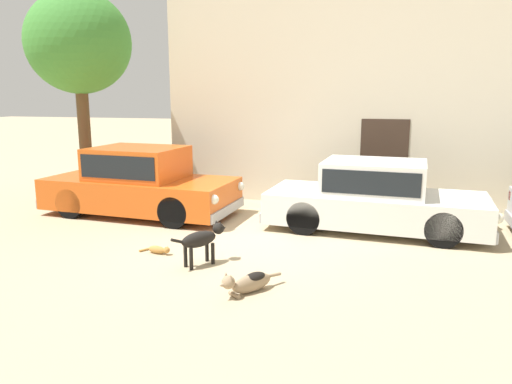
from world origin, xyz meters
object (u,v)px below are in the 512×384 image
Objects in this scene: parked_sedan_nearest at (140,182)px; stray_dog_spotted at (202,239)px; stray_cat at (158,250)px; stray_dog_tan at (248,282)px; parked_sedan_second at (375,196)px; acacia_tree_left at (78,44)px.

parked_sedan_nearest reaches higher than stray_dog_spotted.
stray_dog_tan is at bearing -21.01° from stray_cat.
stray_dog_tan is at bearing -96.92° from stray_dog_spotted.
stray_cat is (-0.93, 0.31, -0.36)m from stray_dog_spotted.
parked_sedan_second reaches higher than stray_cat.
acacia_tree_left reaches higher than stray_dog_tan.
parked_sedan_second is 5.07× the size of stray_dog_tan.
parked_sedan_nearest is 3.02m from stray_cat.
stray_dog_tan is at bearing -41.19° from acacia_tree_left.
parked_sedan_second is 7.51× the size of stray_cat.
parked_sedan_nearest reaches higher than stray_dog_tan.
acacia_tree_left reaches higher than parked_sedan_second.
stray_dog_spotted is at bearing -41.08° from acacia_tree_left.
stray_dog_spotted is 1.02× the size of stray_dog_tan.
stray_dog_spotted is 0.17× the size of acacia_tree_left.
stray_dog_spotted is 1.04m from stray_cat.
parked_sedan_nearest is at bearing 77.30° from stray_dog_spotted.
parked_sedan_second is 8.22m from acacia_tree_left.
stray_cat is (1.61, -2.46, -0.67)m from parked_sedan_nearest.
stray_dog_spotted is at bearing -94.15° from stray_dog_tan.
acacia_tree_left reaches higher than stray_cat.
acacia_tree_left is (-4.83, 4.21, 3.47)m from stray_dog_spotted.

